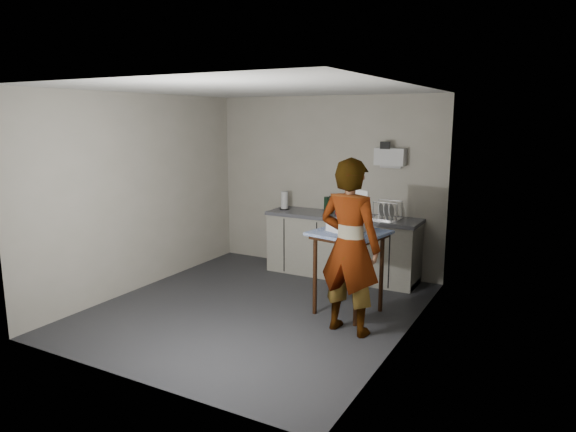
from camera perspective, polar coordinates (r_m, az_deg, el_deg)
The scene contains 15 objects.
ground at distance 6.36m, azimuth -3.52°, elevation -10.19°, with size 4.00×4.00×0.00m, color #2D2D32.
wall_back at distance 7.75m, azimuth 4.24°, elevation 3.57°, with size 3.60×0.02×2.60m, color beige.
wall_right at distance 5.29m, azimuth 12.96°, elevation -0.13°, with size 0.02×4.00×2.60m, color beige.
wall_left at distance 7.12m, azimuth -15.94°, elevation 2.53°, with size 0.02×4.00×2.60m, color beige.
ceiling at distance 5.94m, azimuth -3.82°, elevation 13.86°, with size 3.60×4.00×0.01m, color white.
kitchen_counter at distance 7.50m, azimuth 6.01°, elevation -3.52°, with size 2.24×0.62×0.91m.
wall_shelf at distance 7.28m, azimuth 11.27°, elevation 6.45°, with size 0.42×0.18×0.37m.
side_table at distance 6.01m, azimuth 6.81°, elevation -2.90°, with size 0.89×0.89×0.99m.
standing_man at distance 5.46m, azimuth 6.86°, elevation -3.42°, with size 0.69×0.45×1.89m, color #B2A593.
soap_bottle at distance 7.43m, azimuth 4.66°, elevation 1.23°, with size 0.10×0.10×0.26m, color black.
soda_can at distance 7.43m, azimuth 5.51°, elevation 0.62°, with size 0.06×0.06×0.11m, color red.
dark_bottle at distance 7.45m, azimuth 4.29°, elevation 1.20°, with size 0.07×0.07×0.25m, color black.
paper_towel at distance 7.79m, azimuth -0.39°, elevation 1.70°, with size 0.15×0.15×0.27m.
dish_rack at distance 7.16m, azimuth 10.92°, elevation 0.10°, with size 0.37×0.27×0.26m.
bakery_box at distance 5.98m, azimuth 6.60°, elevation -0.67°, with size 0.45×0.45×0.47m.
Camera 1 is at (3.18, -5.01, 2.29)m, focal length 32.00 mm.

